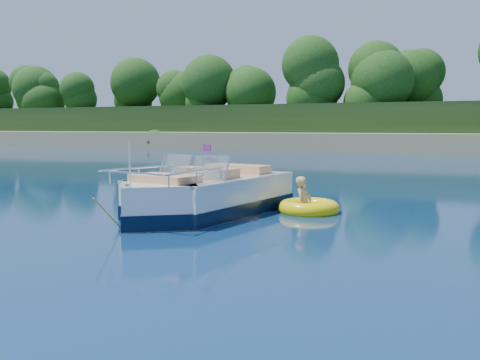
# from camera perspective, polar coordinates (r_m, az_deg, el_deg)

# --- Properties ---
(ground) EXTENTS (160.00, 160.00, 0.00)m
(ground) POSITION_cam_1_polar(r_m,az_deg,el_deg) (9.94, -15.75, -6.74)
(ground) COLOR #092045
(ground) RESTS_ON ground
(shoreline) EXTENTS (170.00, 59.00, 6.00)m
(shoreline) POSITION_cam_1_polar(r_m,az_deg,el_deg) (71.57, 18.26, 4.64)
(shoreline) COLOR tan
(shoreline) RESTS_ON ground
(treeline) EXTENTS (150.00, 7.12, 8.19)m
(treeline) POSITION_cam_1_polar(r_m,az_deg,el_deg) (49.04, 16.16, 9.62)
(treeline) COLOR black
(treeline) RESTS_ON ground
(motorboat) EXTENTS (2.93, 6.17, 2.07)m
(motorboat) POSITION_cam_1_polar(r_m,az_deg,el_deg) (12.73, -4.03, -1.96)
(motorboat) COLOR white
(motorboat) RESTS_ON ground
(tow_tube) EXTENTS (1.78, 1.78, 0.40)m
(tow_tube) POSITION_cam_1_polar(r_m,az_deg,el_deg) (13.25, 7.33, -2.99)
(tow_tube) COLOR #FFE107
(tow_tube) RESTS_ON ground
(boy) EXTENTS (0.46, 0.81, 1.51)m
(boy) POSITION_cam_1_polar(r_m,az_deg,el_deg) (13.31, 6.87, -3.39)
(boy) COLOR tan
(boy) RESTS_ON ground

